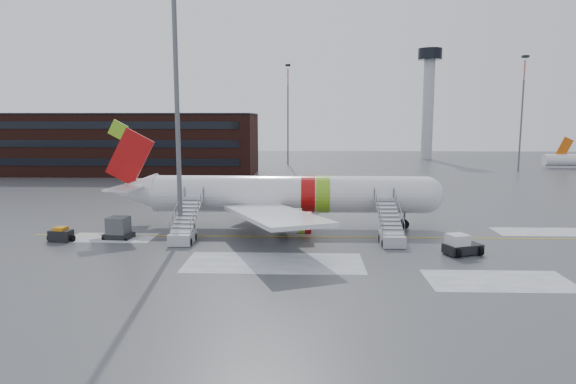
{
  "coord_description": "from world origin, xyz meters",
  "views": [
    {
      "loc": [
        -3.55,
        -49.09,
        11.28
      ],
      "look_at": [
        -5.31,
        1.44,
        4.0
      ],
      "focal_mm": 32.0,
      "sensor_mm": 36.0,
      "label": 1
    }
  ],
  "objects_px": {
    "airliner": "(280,195)",
    "airstair_aft": "(184,230)",
    "light_mast_near": "(176,80)",
    "uld_container": "(118,228)",
    "baggage_tractor": "(61,235)",
    "pushback_tug": "(461,246)",
    "airstair_fwd": "(391,231)"
  },
  "relations": [
    {
      "from": "airstair_aft",
      "to": "uld_container",
      "type": "distance_m",
      "value": 6.56
    },
    {
      "from": "airstair_fwd",
      "to": "airstair_aft",
      "type": "relative_size",
      "value": 1.0
    },
    {
      "from": "airstair_aft",
      "to": "light_mast_near",
      "type": "relative_size",
      "value": 0.27
    },
    {
      "from": "airstair_fwd",
      "to": "light_mast_near",
      "type": "height_order",
      "value": "light_mast_near"
    },
    {
      "from": "pushback_tug",
      "to": "airliner",
      "type": "bearing_deg",
      "value": 146.43
    },
    {
      "from": "uld_container",
      "to": "light_mast_near",
      "type": "height_order",
      "value": "light_mast_near"
    },
    {
      "from": "airstair_fwd",
      "to": "airstair_aft",
      "type": "bearing_deg",
      "value": 180.0
    },
    {
      "from": "pushback_tug",
      "to": "uld_container",
      "type": "distance_m",
      "value": 31.02
    },
    {
      "from": "airliner",
      "to": "baggage_tractor",
      "type": "bearing_deg",
      "value": -160.85
    },
    {
      "from": "airstair_aft",
      "to": "light_mast_near",
      "type": "bearing_deg",
      "value": 119.2
    },
    {
      "from": "airliner",
      "to": "airstair_aft",
      "type": "xyz_separation_m",
      "value": [
        -8.47,
        -6.54,
        -2.35
      ]
    },
    {
      "from": "airliner",
      "to": "uld_container",
      "type": "xyz_separation_m",
      "value": [
        -14.97,
        -5.65,
        -2.46
      ]
    },
    {
      "from": "airliner",
      "to": "airstair_fwd",
      "type": "bearing_deg",
      "value": -31.98
    },
    {
      "from": "airstair_fwd",
      "to": "pushback_tug",
      "type": "bearing_deg",
      "value": -36.61
    },
    {
      "from": "airliner",
      "to": "uld_container",
      "type": "distance_m",
      "value": 16.19
    },
    {
      "from": "uld_container",
      "to": "baggage_tractor",
      "type": "relative_size",
      "value": 1.03
    },
    {
      "from": "airstair_aft",
      "to": "uld_container",
      "type": "bearing_deg",
      "value": 172.28
    },
    {
      "from": "airliner",
      "to": "airstair_aft",
      "type": "height_order",
      "value": "airliner"
    },
    {
      "from": "airstair_fwd",
      "to": "airstair_aft",
      "type": "height_order",
      "value": "same"
    },
    {
      "from": "uld_container",
      "to": "light_mast_near",
      "type": "distance_m",
      "value": 14.98
    },
    {
      "from": "airstair_fwd",
      "to": "airstair_aft",
      "type": "distance_m",
      "value": 18.94
    },
    {
      "from": "airliner",
      "to": "pushback_tug",
      "type": "height_order",
      "value": "airliner"
    },
    {
      "from": "uld_container",
      "to": "baggage_tractor",
      "type": "xyz_separation_m",
      "value": [
        -4.94,
        -1.26,
        -0.39
      ]
    },
    {
      "from": "baggage_tractor",
      "to": "airstair_fwd",
      "type": "bearing_deg",
      "value": 0.72
    },
    {
      "from": "light_mast_near",
      "to": "airstair_aft",
      "type": "bearing_deg",
      "value": -60.8
    },
    {
      "from": "airliner",
      "to": "baggage_tractor",
      "type": "distance_m",
      "value": 21.28
    },
    {
      "from": "airstair_aft",
      "to": "uld_container",
      "type": "height_order",
      "value": "airstair_aft"
    },
    {
      "from": "airliner",
      "to": "light_mast_near",
      "type": "height_order",
      "value": "light_mast_near"
    },
    {
      "from": "airstair_fwd",
      "to": "baggage_tractor",
      "type": "xyz_separation_m",
      "value": [
        -30.38,
        -0.38,
        -0.5
      ]
    },
    {
      "from": "airstair_fwd",
      "to": "light_mast_near",
      "type": "bearing_deg",
      "value": 176.78
    },
    {
      "from": "baggage_tractor",
      "to": "pushback_tug",
      "type": "bearing_deg",
      "value": -5.6
    },
    {
      "from": "airliner",
      "to": "pushback_tug",
      "type": "relative_size",
      "value": 10.22
    }
  ]
}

